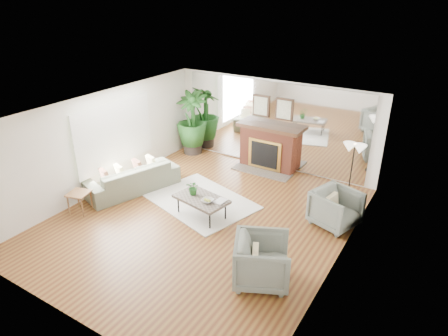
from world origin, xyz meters
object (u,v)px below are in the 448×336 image
Objects in this scene: coffee_table at (201,199)px; armchair_front at (262,261)px; sofa at (132,178)px; side_table at (79,196)px; armchair_back at (336,208)px; fireplace at (268,147)px; potted_ficus at (192,121)px; floor_lamp at (354,154)px.

coffee_table is 1.36× the size of armchair_front.
sofa is 2.46× the size of armchair_front.
armchair_front reaches higher than side_table.
coffee_table is 2.25m from sofa.
armchair_back is (4.91, 1.10, 0.07)m from sofa.
armchair_back is 1.65× the size of side_table.
fireplace reaches higher than potted_ficus.
fireplace reaches higher than coffee_table.
floor_lamp reaches higher than sofa.
fireplace is 3.83m from sofa.
sofa is 5.03m from armchair_back.
armchair_back is 0.46× the size of potted_ficus.
potted_ficus reaches higher than sofa.
potted_ficus reaches higher than armchair_back.
side_table is 6.29m from floor_lamp.
armchair_front is 1.74× the size of side_table.
floor_lamp is (2.58, -0.99, 0.70)m from fireplace.
fireplace reaches higher than sofa.
fireplace is at bearing 88.31° from coffee_table.
fireplace is at bearing -0.58° from armchair_front.
coffee_table is at bearing 34.48° from armchair_front.
coffee_table is 0.67× the size of potted_ficus.
potted_ficus is 1.23× the size of floor_lamp.
potted_ficus is (0.07, 4.32, 0.62)m from side_table.
side_table is (-4.62, -0.07, -0.01)m from armchair_front.
potted_ficus is at bearing 128.68° from coffee_table.
armchair_front is at bearing 0.92° from side_table.
fireplace is 1.05× the size of potted_ficus.
coffee_table is at bearing 133.49° from armchair_back.
armchair_back is (2.58, -1.93, -0.25)m from fireplace.
coffee_table is 2.47m from armchair_front.
sofa is 1.21× the size of potted_ficus.
floor_lamp is at bearing -20.99° from fireplace.
potted_ficus is (-2.50, -0.16, 0.39)m from fireplace.
potted_ficus is (-4.55, 4.24, 0.61)m from armchair_front.
fireplace is at bearing 159.01° from floor_lamp.
side_table is 0.28× the size of potted_ficus.
potted_ficus reaches higher than armchair_front.
potted_ficus is at bearing -176.36° from fireplace.
fireplace is at bearing 3.64° from potted_ficus.
armchair_front reaches higher than sofa.
potted_ficus is 5.16m from floor_lamp.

